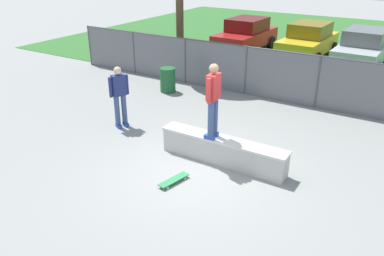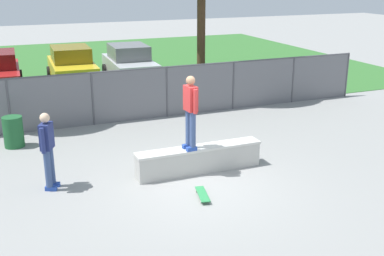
% 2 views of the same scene
% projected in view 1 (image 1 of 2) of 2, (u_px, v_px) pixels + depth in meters
% --- Properties ---
extents(ground_plane, '(80.00, 80.00, 0.00)m').
position_uv_depth(ground_plane, '(194.00, 171.00, 9.24)').
color(ground_plane, gray).
extents(grass_strip, '(29.88, 20.00, 0.02)m').
position_uv_depth(grass_strip, '(343.00, 45.00, 21.54)').
color(grass_strip, '#336B2D').
rests_on(grass_strip, ground).
extents(concrete_ledge, '(3.25, 0.48, 0.66)m').
position_uv_depth(concrete_ledge, '(223.00, 151.00, 9.45)').
color(concrete_ledge, '#B7B5AD').
rests_on(concrete_ledge, ground).
extents(skateboarder, '(0.30, 0.60, 1.82)m').
position_uv_depth(skateboarder, '(213.00, 98.00, 8.96)').
color(skateboarder, '#2647A5').
rests_on(skateboarder, concrete_ledge).
extents(skateboard, '(0.37, 0.82, 0.09)m').
position_uv_depth(skateboard, '(174.00, 180.00, 8.73)').
color(skateboard, '#2D8C4C').
rests_on(skateboard, ground).
extents(chainlink_fence, '(17.95, 0.07, 1.76)m').
position_uv_depth(chainlink_fence, '(280.00, 74.00, 13.18)').
color(chainlink_fence, '#4C4C51').
rests_on(chainlink_fence, ground).
extents(car_red, '(2.13, 4.26, 1.66)m').
position_uv_depth(car_red, '(246.00, 35.00, 19.96)').
color(car_red, '#B21E1E').
rests_on(car_red, ground).
extents(car_yellow, '(2.13, 4.26, 1.66)m').
position_uv_depth(car_yellow, '(308.00, 40.00, 18.69)').
color(car_yellow, gold).
rests_on(car_yellow, ground).
extents(car_silver, '(2.13, 4.26, 1.66)m').
position_uv_depth(car_silver, '(363.00, 48.00, 17.18)').
color(car_silver, '#B7BABF').
rests_on(car_silver, ground).
extents(bystander, '(0.40, 0.55, 1.82)m').
position_uv_depth(bystander, '(119.00, 94.00, 11.16)').
color(bystander, '#2647A5').
rests_on(bystander, ground).
extents(trash_bin, '(0.56, 0.56, 0.89)m').
position_uv_depth(trash_bin, '(168.00, 80.00, 14.26)').
color(trash_bin, '#1E592D').
rests_on(trash_bin, ground).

